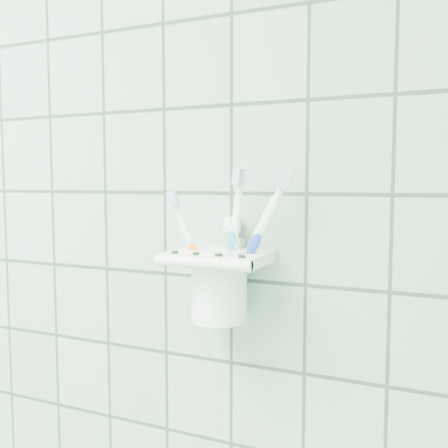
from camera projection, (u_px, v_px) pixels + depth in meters
name	position (u px, v px, depth m)	size (l,w,h in m)	color
holder_bracket	(219.00, 258.00, 0.67)	(0.13, 0.11, 0.04)	white
cup	(219.00, 282.00, 0.68)	(0.08, 0.08, 0.10)	white
toothbrush_pink	(217.00, 249.00, 0.67)	(0.07, 0.02, 0.18)	white
toothbrush_blue	(225.00, 241.00, 0.67)	(0.04, 0.02, 0.20)	white
toothbrush_orange	(219.00, 236.00, 0.66)	(0.09, 0.03, 0.21)	white
toothpaste_tube	(230.00, 258.00, 0.68)	(0.04, 0.03, 0.13)	silver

